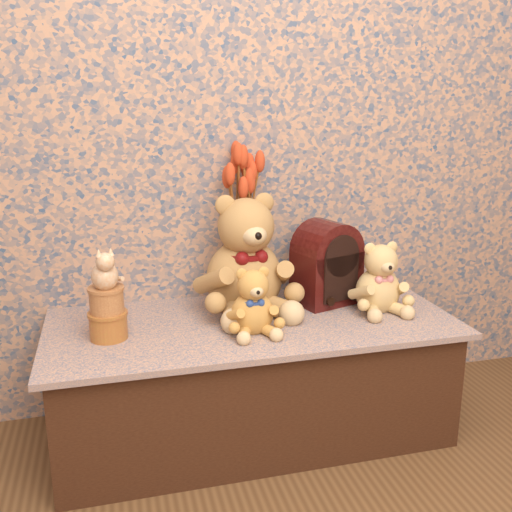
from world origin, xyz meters
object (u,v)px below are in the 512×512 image
at_px(teddy_large, 244,249).
at_px(biscuit_tin_lower, 108,326).
at_px(teddy_medium, 252,297).
at_px(ceramic_vase, 243,275).
at_px(cathedral_radio, 327,262).
at_px(cat_figurine, 104,267).
at_px(teddy_small, 379,274).

distance_m(teddy_large, biscuit_tin_lower, 0.53).
bearing_deg(biscuit_tin_lower, teddy_medium, -7.04).
distance_m(teddy_medium, ceramic_vase, 0.30).
bearing_deg(biscuit_tin_lower, cathedral_radio, 10.54).
bearing_deg(cat_figurine, teddy_small, -7.08).
xyz_separation_m(teddy_medium, biscuit_tin_lower, (-0.45, 0.06, -0.07)).
xyz_separation_m(teddy_medium, cat_figurine, (-0.45, 0.06, 0.12)).
height_order(cathedral_radio, biscuit_tin_lower, cathedral_radio).
relative_size(teddy_large, teddy_medium, 1.94).
height_order(teddy_large, teddy_small, teddy_large).
xyz_separation_m(cathedral_radio, ceramic_vase, (-0.29, 0.10, -0.05)).
distance_m(teddy_large, ceramic_vase, 0.16).
xyz_separation_m(teddy_small, biscuit_tin_lower, (-0.93, -0.02, -0.09)).
relative_size(cathedral_radio, biscuit_tin_lower, 2.62).
height_order(cathedral_radio, cat_figurine, cathedral_radio).
relative_size(cathedral_radio, ceramic_vase, 1.54).
xyz_separation_m(ceramic_vase, biscuit_tin_lower, (-0.49, -0.24, -0.06)).
height_order(teddy_large, ceramic_vase, teddy_large).
relative_size(ceramic_vase, cat_figurine, 1.49).
xyz_separation_m(teddy_large, cat_figurine, (-0.47, -0.15, 0.01)).
distance_m(teddy_large, cat_figurine, 0.50).
height_order(teddy_large, teddy_medium, teddy_large).
bearing_deg(teddy_medium, teddy_large, 82.97).
distance_m(ceramic_vase, biscuit_tin_lower, 0.55).
height_order(ceramic_vase, biscuit_tin_lower, ceramic_vase).
distance_m(teddy_small, cathedral_radio, 0.19).
height_order(biscuit_tin_lower, cat_figurine, cat_figurine).
bearing_deg(ceramic_vase, teddy_small, -26.30).
relative_size(teddy_small, cathedral_radio, 0.87).
bearing_deg(teddy_medium, teddy_small, 8.70).
bearing_deg(teddy_large, cathedral_radio, -6.54).
height_order(teddy_medium, ceramic_vase, teddy_medium).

